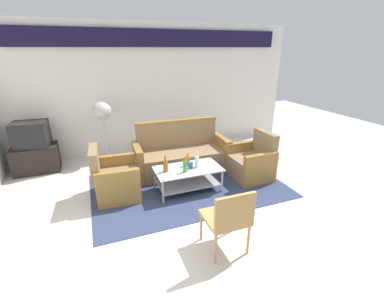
{
  "coord_description": "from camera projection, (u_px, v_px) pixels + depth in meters",
  "views": [
    {
      "loc": [
        -1.54,
        -3.0,
        2.27
      ],
      "look_at": [
        -0.07,
        0.8,
        0.65
      ],
      "focal_mm": 24.83,
      "sensor_mm": 36.0,
      "label": 1
    }
  ],
  "objects": [
    {
      "name": "armchair_right",
      "position": [
        251.0,
        163.0,
        4.93
      ],
      "size": [
        0.71,
        0.77,
        0.85
      ],
      "rotation": [
        0.0,
        0.0,
        1.59
      ],
      "color": "#7F6647",
      "rests_on": "rug"
    },
    {
      "name": "couch",
      "position": [
        181.0,
        156.0,
        5.18
      ],
      "size": [
        1.82,
        0.8,
        0.96
      ],
      "rotation": [
        0.0,
        0.0,
        3.11
      ],
      "color": "#7F6647",
      "rests_on": "rug"
    },
    {
      "name": "bottle_orange",
      "position": [
        188.0,
        161.0,
        4.49
      ],
      "size": [
        0.08,
        0.08,
        0.23
      ],
      "color": "#D85919",
      "rests_on": "coffee_table"
    },
    {
      "name": "wicker_chair",
      "position": [
        229.0,
        216.0,
        3.01
      ],
      "size": [
        0.48,
        0.48,
        0.84
      ],
      "rotation": [
        0.0,
        0.0,
        -0.01
      ],
      "color": "#AD844C",
      "rests_on": "ground"
    },
    {
      "name": "bottle_brown",
      "position": [
        165.0,
        166.0,
        4.26
      ],
      "size": [
        0.08,
        0.08,
        0.27
      ],
      "color": "brown",
      "rests_on": "coffee_table"
    },
    {
      "name": "bottle_clear",
      "position": [
        197.0,
        162.0,
        4.41
      ],
      "size": [
        0.07,
        0.07,
        0.28
      ],
      "color": "silver",
      "rests_on": "coffee_table"
    },
    {
      "name": "wall_back",
      "position": [
        159.0,
        86.0,
        6.06
      ],
      "size": [
        6.52,
        0.19,
        2.8
      ],
      "color": "silver",
      "rests_on": "ground"
    },
    {
      "name": "tv_stand",
      "position": [
        36.0,
        159.0,
        5.18
      ],
      "size": [
        0.8,
        0.5,
        0.52
      ],
      "primitive_type": "cube",
      "color": "black",
      "rests_on": "ground"
    },
    {
      "name": "cup",
      "position": [
        191.0,
        165.0,
        4.41
      ],
      "size": [
        0.08,
        0.08,
        0.1
      ],
      "primitive_type": "cylinder",
      "color": "#2659A5",
      "rests_on": "coffee_table"
    },
    {
      "name": "armchair_left",
      "position": [
        115.0,
        180.0,
        4.29
      ],
      "size": [
        0.74,
        0.8,
        0.85
      ],
      "rotation": [
        0.0,
        0.0,
        -1.63
      ],
      "color": "#7F6647",
      "rests_on": "rug"
    },
    {
      "name": "ground_plane",
      "position": [
        215.0,
        212.0,
        3.96
      ],
      "size": [
        14.0,
        14.0,
        0.0
      ],
      "primitive_type": "plane",
      "color": "beige"
    },
    {
      "name": "coffee_table",
      "position": [
        188.0,
        176.0,
        4.46
      ],
      "size": [
        1.1,
        0.6,
        0.4
      ],
      "color": "silver",
      "rests_on": "rug"
    },
    {
      "name": "television",
      "position": [
        31.0,
        134.0,
        5.0
      ],
      "size": [
        0.64,
        0.5,
        0.48
      ],
      "rotation": [
        0.0,
        0.0,
        3.04
      ],
      "color": "black",
      "rests_on": "tv_stand"
    },
    {
      "name": "bottle_green",
      "position": [
        185.0,
        166.0,
        4.24
      ],
      "size": [
        0.06,
        0.06,
        0.27
      ],
      "color": "#2D8C38",
      "rests_on": "coffee_table"
    },
    {
      "name": "rug",
      "position": [
        188.0,
        186.0,
        4.7
      ],
      "size": [
        3.26,
        2.1,
        0.01
      ],
      "primitive_type": "cube",
      "color": "#2D3856",
      "rests_on": "ground"
    },
    {
      "name": "pedestal_fan",
      "position": [
        103.0,
        115.0,
        5.39
      ],
      "size": [
        0.36,
        0.36,
        1.27
      ],
      "color": "#2D2D33",
      "rests_on": "ground"
    }
  ]
}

